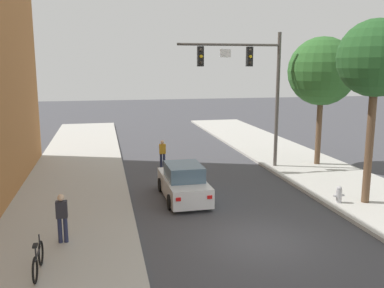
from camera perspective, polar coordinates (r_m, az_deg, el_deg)
name	(u,v)px	position (r m, az deg, el deg)	size (l,w,h in m)	color
ground_plane	(259,240)	(14.78, 9.09, -12.81)	(120.00, 120.00, 0.00)	#424247
sidewalk_left	(60,256)	(13.94, -17.57, -14.36)	(5.00, 60.00, 0.15)	#B2AFA8
traffic_signal_mast	(251,76)	(23.41, 8.05, 9.23)	(5.81, 0.38, 7.50)	#514C47
car_lead_white	(183,183)	(18.59, -1.17, -5.36)	(1.88, 4.26, 1.60)	silver
pedestrian_sidewalk_left_walker	(62,216)	(14.36, -17.33, -9.34)	(0.36, 0.22, 1.64)	#232847
pedestrian_crossing_road	(163,153)	(24.13, -4.05, -1.17)	(0.36, 0.22, 1.64)	#232847
bicycle_leaning	(38,260)	(12.75, -20.28, -14.67)	(0.12, 1.77, 0.98)	black
fire_hydrant	(339,194)	(18.79, 19.43, -6.49)	(0.48, 0.24, 0.72)	#B2B2B7
street_tree_nearest	(376,59)	(18.49, 23.85, 10.51)	(3.10, 3.10, 7.55)	brown
street_tree_second	(322,72)	(25.11, 17.33, 9.41)	(3.87, 3.87, 7.32)	brown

